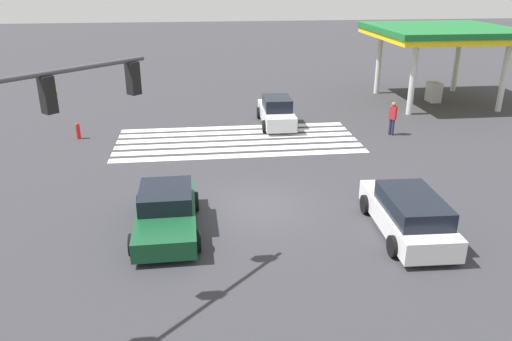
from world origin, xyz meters
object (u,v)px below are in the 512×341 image
Objects in this scene: car_2 at (276,112)px; fire_hydrant at (78,131)px; car_3 at (166,212)px; pedestrian at (393,116)px; car_0 at (408,214)px.

fire_hydrant is (10.82, 1.30, -0.32)m from car_2.
car_2 is 13.34m from car_3.
car_2 reaches higher than car_3.
fire_hydrant is at bearing -48.58° from pedestrian.
pedestrian is (-5.88, 2.66, 0.28)m from car_2.
fire_hydrant is at bearing 98.02° from car_2.
car_2 is at bearing 153.93° from car_3.
pedestrian is 16.76m from fire_hydrant.
car_0 is 2.70× the size of pedestrian.
car_0 is 1.04× the size of car_2.
pedestrian is (-11.59, -9.39, 0.37)m from car_3.
car_0 reaches higher than fire_hydrant.
car_2 is at bearing -68.30° from pedestrian.
car_2 is 0.99× the size of car_3.
pedestrian reaches higher than car_3.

